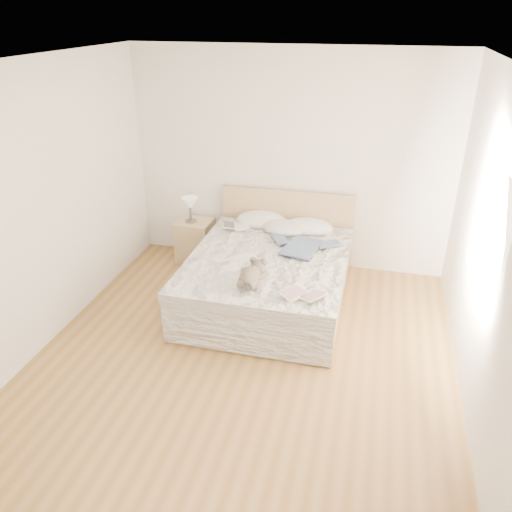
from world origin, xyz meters
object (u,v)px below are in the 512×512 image
photo_book (236,226)px  teddy_bear (250,282)px  table_lamp (190,204)px  nightstand (195,240)px  childrens_book (303,295)px  bed (269,276)px

photo_book → teddy_bear: bearing=-87.4°
teddy_bear → table_lamp: bearing=134.2°
nightstand → childrens_book: bearing=-43.5°
childrens_book → teddy_bear: bearing=-151.8°
bed → table_lamp: bearing=148.9°
childrens_book → bed: bearing=158.0°
bed → table_lamp: 1.50m
bed → teddy_bear: (-0.02, -0.77, 0.34)m
bed → table_lamp: size_ratio=6.42×
nightstand → teddy_bear: size_ratio=1.50×
table_lamp → childrens_book: (1.73, -1.58, -0.17)m
nightstand → photo_book: (0.62, -0.19, 0.35)m
teddy_bear → nightstand: bearing=132.9°
bed → childrens_book: (0.52, -0.85, 0.32)m
nightstand → photo_book: photo_book is taller
table_lamp → photo_book: table_lamp is taller
nightstand → childrens_book: childrens_book is taller
bed → photo_book: (-0.56, 0.58, 0.32)m
bed → table_lamp: bed is taller
photo_book → table_lamp: bearing=147.1°
table_lamp → childrens_book: table_lamp is taller
photo_book → childrens_book: size_ratio=0.95×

